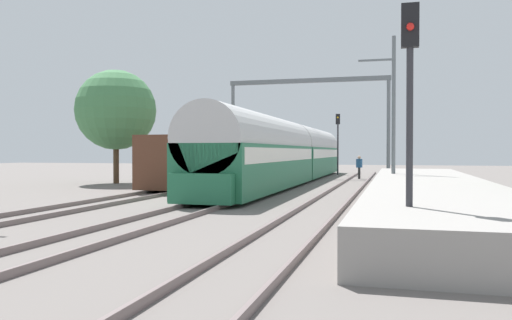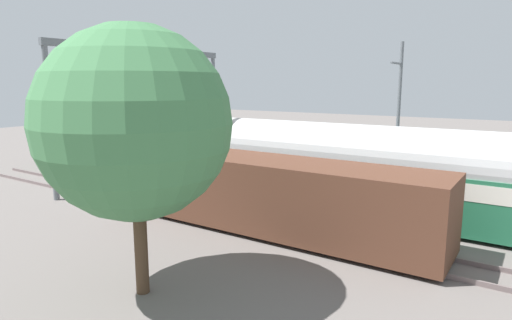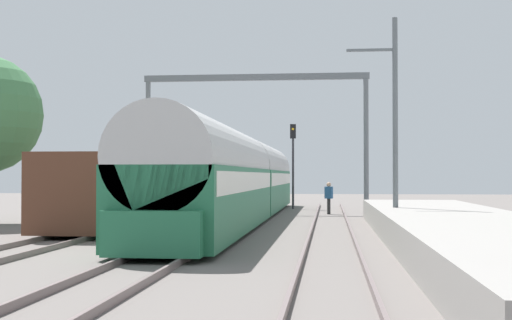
{
  "view_description": "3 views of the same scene",
  "coord_description": "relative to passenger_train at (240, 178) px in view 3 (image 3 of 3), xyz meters",
  "views": [
    {
      "loc": [
        6.69,
        -19.86,
        2.04
      ],
      "look_at": [
        0.0,
        4.85,
        1.62
      ],
      "focal_mm": 35.96,
      "sensor_mm": 36.0,
      "label": 1
    },
    {
      "loc": [
        -18.18,
        0.63,
        5.73
      ],
      "look_at": [
        0.64,
        13.18,
        1.73
      ],
      "focal_mm": 30.44,
      "sensor_mm": 36.0,
      "label": 2
    },
    {
      "loc": [
        4.18,
        -18.93,
        2.1
      ],
      "look_at": [
        0.0,
        21.0,
        2.98
      ],
      "focal_mm": 49.17,
      "sensor_mm": 36.0,
      "label": 3
    }
  ],
  "objects": [
    {
      "name": "passenger_train",
      "position": [
        0.0,
        0.0,
        0.0
      ],
      "size": [
        2.93,
        32.85,
        3.82
      ],
      "color": "#236B47",
      "rests_on": "ground"
    },
    {
      "name": "track_far_west",
      "position": [
        -4.23,
        -13.71,
        -1.89
      ],
      "size": [
        1.52,
        60.0,
        0.16
      ],
      "color": "#6F605F",
      "rests_on": "ground"
    },
    {
      "name": "freight_car",
      "position": [
        -4.23,
        -4.61,
        -0.5
      ],
      "size": [
        2.8,
        13.0,
        2.7
      ],
      "color": "#563323",
      "rests_on": "ground"
    },
    {
      "name": "catenary_pole_east_mid",
      "position": [
        6.59,
        -6.17,
        2.18
      ],
      "size": [
        1.9,
        0.2,
        8.0
      ],
      "color": "slate",
      "rests_on": "ground"
    },
    {
      "name": "railway_signal_far",
      "position": [
        1.92,
        11.33,
        1.42
      ],
      "size": [
        0.36,
        0.3,
        5.32
      ],
      "color": "#2D2D33",
      "rests_on": "ground"
    },
    {
      "name": "track_east",
      "position": [
        4.23,
        -13.71,
        -1.89
      ],
      "size": [
        1.52,
        60.0,
        0.16
      ],
      "color": "#6F605F",
      "rests_on": "ground"
    },
    {
      "name": "catenary_gantry",
      "position": [
        0.0,
        6.88,
        3.69
      ],
      "size": [
        12.87,
        0.28,
        7.86
      ],
      "color": "slate",
      "rests_on": "ground"
    },
    {
      "name": "ground",
      "position": [
        0.0,
        -13.71,
        -1.97
      ],
      "size": [
        120.0,
        120.0,
        0.0
      ],
      "primitive_type": "plane",
      "color": "slate"
    },
    {
      "name": "platform",
      "position": [
        8.05,
        -11.71,
        -1.52
      ],
      "size": [
        4.4,
        28.0,
        0.9
      ],
      "color": "gray",
      "rests_on": "ground"
    },
    {
      "name": "person_crossing",
      "position": [
        4.15,
        5.23,
        -0.94
      ],
      "size": [
        0.46,
        0.37,
        1.73
      ],
      "rotation": [
        0.0,
        0.0,
        5.92
      ],
      "color": "#272727",
      "rests_on": "ground"
    },
    {
      "name": "track_west",
      "position": [
        0.0,
        -13.71,
        -1.89
      ],
      "size": [
        1.52,
        60.0,
        0.16
      ],
      "color": "#6F605F",
      "rests_on": "ground"
    }
  ]
}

